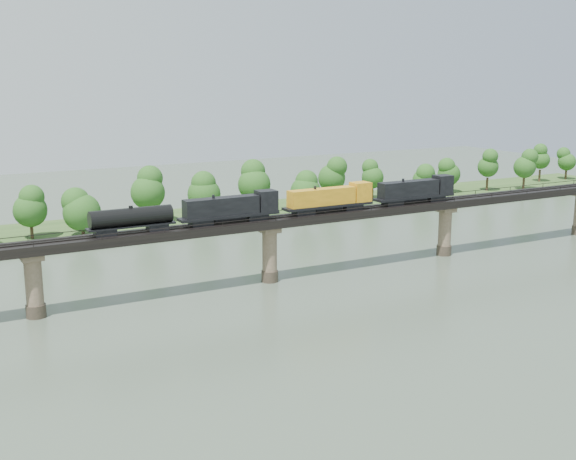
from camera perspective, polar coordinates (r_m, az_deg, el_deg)
ground at (r=104.45m, az=6.20°, el=-8.13°), size 400.00×400.00×0.00m
far_bank at (r=177.97m, az=-9.60°, el=0.60°), size 300.00×24.00×1.60m
bridge at (r=127.44m, az=-1.46°, el=-1.73°), size 236.00×30.00×11.50m
bridge_superstructure at (r=126.06m, az=-1.48°, el=1.07°), size 220.00×4.90×0.75m
far_treeline at (r=169.85m, az=-11.81°, el=2.71°), size 289.06×17.54×13.60m
freight_train at (r=128.32m, az=0.76°, el=2.22°), size 72.40×2.82×4.98m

